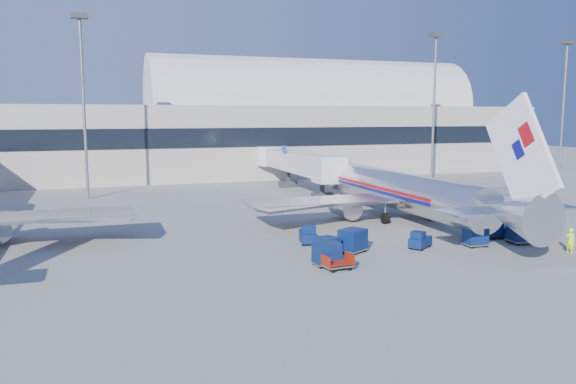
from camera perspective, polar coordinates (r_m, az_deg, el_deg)
name	(u,v)px	position (r m, az deg, el deg)	size (l,w,h in m)	color
ground	(329,236)	(49.10, 4.21, -4.52)	(260.00, 260.00, 0.00)	gray
terminal	(127,133)	(100.19, -16.04, 5.83)	(170.00, 28.15, 21.00)	#B2AA9E
airliner_main	(404,191)	(57.06, 11.70, 0.06)	(32.00, 37.26, 12.07)	silver
jetbridge_near	(293,162)	(79.71, 0.51, 3.11)	(4.40, 27.50, 6.25)	silver
mast_west	(83,79)	(74.17, -20.15, 10.69)	(2.00, 1.20, 22.60)	slate
mast_east	(435,86)	(88.90, 14.67, 10.35)	(2.00, 1.20, 22.60)	slate
mast_far_east	(565,89)	(104.78, 26.28, 9.38)	(2.00, 1.20, 22.60)	slate
barrier_near	(486,215)	(59.92, 19.47, -2.26)	(3.00, 0.55, 0.90)	#9E9E96
barrier_mid	(513,214)	(62.01, 21.86, -2.05)	(3.00, 0.55, 0.90)	#9E9E96
barrier_far	(538,212)	(64.21, 24.09, -1.85)	(3.00, 0.55, 0.90)	#9E9E96
tug_lead	(420,240)	(45.69, 13.23, -4.80)	(2.43, 2.15, 1.43)	#091A49
tug_right	(500,230)	(51.43, 20.77, -3.59)	(2.79, 1.99, 1.65)	#091A49
tug_left	(308,235)	(46.14, 2.04, -4.37)	(1.79, 2.69, 1.61)	#091A49
cart_train_a	(353,240)	(43.40, 6.59, -4.88)	(2.57, 2.39, 1.82)	#091A49
cart_train_b	(327,247)	(41.59, 3.98, -5.61)	(2.16, 1.96, 1.55)	#091A49
cart_train_c	(327,253)	(39.51, 3.97, -6.25)	(1.91, 1.48, 1.65)	#091A49
cart_solo_near	(475,236)	(47.51, 18.50, -4.30)	(1.83, 1.43, 1.55)	#091A49
cart_solo_far	(522,232)	(49.95, 22.69, -3.75)	(2.24, 1.81, 1.83)	#091A49
cart_open_red	(338,264)	(38.68, 5.09, -7.33)	(2.10, 1.56, 0.53)	slate
ramp_worker	(570,241)	(48.07, 26.76, -4.43)	(0.71, 0.47, 1.94)	#B7FF1A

